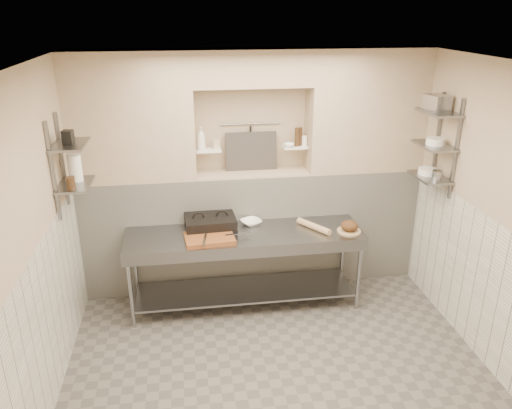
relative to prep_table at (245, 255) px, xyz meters
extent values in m
cube|color=#605A55|center=(0.17, -1.18, -0.69)|extent=(4.00, 3.90, 0.10)
cube|color=silver|center=(0.17, -1.18, 2.21)|extent=(4.00, 3.90, 0.10)
cube|color=tan|center=(-1.88, -1.18, 0.76)|extent=(0.10, 3.90, 2.80)
cube|color=tan|center=(2.22, -1.18, 0.76)|extent=(0.10, 3.90, 2.80)
cube|color=tan|center=(0.17, 0.82, 0.76)|extent=(4.00, 0.10, 2.80)
cube|color=silver|center=(0.17, 0.57, 0.06)|extent=(4.00, 0.40, 1.40)
cube|color=tan|center=(0.17, 0.57, 0.77)|extent=(1.30, 0.40, 0.02)
cube|color=tan|center=(-1.16, 0.57, 1.46)|extent=(1.35, 0.40, 1.40)
cube|color=tan|center=(1.49, 0.57, 1.46)|extent=(1.35, 0.40, 1.40)
cube|color=tan|center=(0.17, 0.57, 1.96)|extent=(1.30, 0.40, 0.40)
cube|color=silver|center=(-1.82, -1.18, 0.06)|extent=(0.02, 3.90, 1.40)
cube|color=silver|center=(2.16, -1.18, 0.06)|extent=(0.02, 3.90, 1.40)
cube|color=white|center=(-0.33, 0.57, 1.06)|extent=(0.28, 0.16, 0.02)
cube|color=white|center=(0.67, 0.57, 1.06)|extent=(0.28, 0.16, 0.02)
cylinder|color=gray|center=(0.17, 0.74, 1.31)|extent=(0.70, 0.02, 0.02)
cylinder|color=black|center=(0.17, 0.72, 1.14)|extent=(0.02, 0.02, 0.30)
cube|color=#383330|center=(0.17, 0.67, 1.00)|extent=(0.60, 0.08, 0.45)
cube|color=slate|center=(-1.81, 0.07, 1.16)|extent=(0.03, 0.03, 0.95)
cube|color=slate|center=(-1.81, -0.33, 1.16)|extent=(0.03, 0.03, 0.95)
cube|color=slate|center=(-1.67, -0.13, 0.96)|extent=(0.30, 0.50, 0.02)
cube|color=slate|center=(-1.67, -0.13, 1.36)|extent=(0.30, 0.50, 0.03)
cube|color=slate|center=(2.14, 0.07, 1.21)|extent=(0.03, 0.03, 1.05)
cube|color=slate|center=(2.14, -0.33, 1.21)|extent=(0.03, 0.03, 1.05)
cube|color=slate|center=(2.01, -0.13, 0.86)|extent=(0.30, 0.50, 0.02)
cube|color=slate|center=(2.01, -0.13, 1.21)|extent=(0.30, 0.50, 0.02)
cube|color=slate|center=(2.01, -0.13, 1.56)|extent=(0.30, 0.50, 0.03)
cube|color=gray|center=(0.00, 0.02, 0.24)|extent=(2.60, 0.70, 0.04)
cube|color=gray|center=(0.00, 0.02, -0.46)|extent=(2.45, 0.60, 0.03)
cube|color=gray|center=(0.00, -0.31, 0.18)|extent=(2.60, 0.02, 0.12)
cylinder|color=gray|center=(-1.24, -0.27, -0.21)|extent=(0.04, 0.04, 0.86)
cylinder|color=gray|center=(-1.24, 0.31, -0.21)|extent=(0.04, 0.04, 0.86)
cylinder|color=gray|center=(1.24, -0.27, -0.21)|extent=(0.04, 0.04, 0.86)
cylinder|color=gray|center=(1.24, 0.31, -0.21)|extent=(0.04, 0.04, 0.86)
cube|color=black|center=(-0.36, 0.17, 0.31)|extent=(0.57, 0.43, 0.10)
cube|color=black|center=(-0.36, 0.17, 0.38)|extent=(0.57, 0.43, 0.05)
cube|color=brown|center=(-0.39, -0.11, 0.28)|extent=(0.54, 0.40, 0.05)
cube|color=gray|center=(-0.08, -0.09, 0.31)|extent=(0.28, 0.07, 0.01)
cylinder|color=gray|center=(-0.45, -0.21, 0.31)|extent=(0.06, 0.26, 0.02)
imported|color=white|center=(0.10, 0.23, 0.29)|extent=(0.30, 0.30, 0.05)
cylinder|color=tan|center=(0.78, 0.01, 0.29)|extent=(0.32, 0.42, 0.07)
cylinder|color=tan|center=(1.15, -0.11, 0.27)|extent=(0.26, 0.26, 0.02)
ellipsoid|color=#4C2D19|center=(1.15, -0.11, 0.33)|extent=(0.19, 0.19, 0.11)
imported|color=white|center=(-0.41, 0.58, 1.20)|extent=(0.12, 0.12, 0.25)
cube|color=tan|center=(-0.24, 0.59, 1.12)|extent=(0.07, 0.07, 0.11)
imported|color=white|center=(0.59, 0.54, 1.09)|extent=(0.16, 0.16, 0.04)
cylinder|color=#372313|center=(0.72, 0.59, 1.18)|extent=(0.06, 0.06, 0.21)
cylinder|color=#372313|center=(0.68, 0.56, 1.18)|extent=(0.05, 0.05, 0.22)
cylinder|color=white|center=(0.78, 0.57, 1.13)|extent=(0.07, 0.07, 0.11)
cylinder|color=white|center=(-1.67, -0.05, 1.10)|extent=(0.13, 0.13, 0.26)
cylinder|color=#372313|center=(-1.67, -0.30, 1.03)|extent=(0.08, 0.08, 0.12)
cube|color=black|center=(-1.67, -0.15, 1.44)|extent=(0.11, 0.11, 0.13)
cylinder|color=white|center=(2.01, -0.07, 0.90)|extent=(0.21, 0.21, 0.06)
cylinder|color=gray|center=(2.01, -0.27, 0.92)|extent=(0.10, 0.10, 0.10)
cylinder|color=white|center=(2.01, -0.14, 1.26)|extent=(0.19, 0.19, 0.07)
cube|color=gray|center=(2.01, -0.07, 1.65)|extent=(0.25, 0.28, 0.16)
camera|label=1|loc=(-0.60, -4.92, 2.57)|focal=35.00mm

